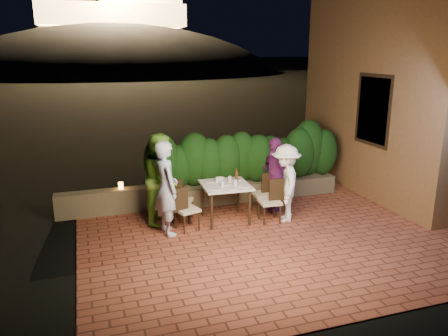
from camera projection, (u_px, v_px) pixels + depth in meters
name	position (u px, v px, depth m)	size (l,w,h in m)	color
ground	(283.00, 241.00, 7.77)	(400.00, 400.00, 0.00)	black
terrace_floor	(271.00, 233.00, 8.24)	(7.00, 6.00, 0.15)	brown
building_wall	(391.00, 84.00, 10.03)	(1.60, 5.00, 5.00)	brown
window_pane	(374.00, 110.00, 9.46)	(0.08, 1.00, 1.40)	black
window_frame	(374.00, 110.00, 9.46)	(0.06, 1.15, 1.55)	black
planter	(247.00, 190.00, 9.88)	(4.20, 0.55, 0.40)	brown
hedge	(248.00, 158.00, 9.68)	(4.00, 0.70, 1.10)	#12360E
parapet	(111.00, 202.00, 8.96)	(2.20, 0.30, 0.50)	brown
hill	(118.00, 101.00, 64.45)	(52.00, 40.00, 22.00)	black
dining_table	(226.00, 202.00, 8.54)	(0.90, 0.90, 0.75)	white
plate_nw	(216.00, 189.00, 8.14)	(0.20, 0.20, 0.01)	white
plate_sw	(209.00, 181.00, 8.60)	(0.20, 0.20, 0.01)	white
plate_ne	(244.00, 186.00, 8.32)	(0.23, 0.23, 0.01)	white
plate_se	(236.00, 179.00, 8.74)	(0.23, 0.23, 0.01)	white
plate_centre	(225.00, 184.00, 8.44)	(0.24, 0.24, 0.01)	white
plate_front	(233.00, 188.00, 8.19)	(0.20, 0.20, 0.01)	white
glass_nw	(223.00, 184.00, 8.27)	(0.07, 0.07, 0.11)	silver
glass_sw	(217.00, 180.00, 8.54)	(0.06, 0.06, 0.11)	silver
glass_ne	(236.00, 183.00, 8.36)	(0.07, 0.07, 0.11)	silver
glass_se	(230.00, 179.00, 8.59)	(0.07, 0.07, 0.11)	silver
beer_bottle	(237.00, 176.00, 8.50)	(0.06, 0.06, 0.29)	#51230D
bowl	(220.00, 179.00, 8.71)	(0.19, 0.19, 0.05)	white
chair_left_front	(187.00, 209.00, 8.09)	(0.39, 0.39, 0.84)	black
chair_left_back	(182.00, 200.00, 8.55)	(0.39, 0.39, 0.84)	black
chair_right_front	(270.00, 201.00, 8.47)	(0.40, 0.40, 0.86)	black
chair_right_back	(262.00, 193.00, 8.98)	(0.39, 0.39, 0.84)	black
diner_blue	(166.00, 188.00, 7.82)	(0.63, 0.42, 1.74)	silver
diner_green	(162.00, 178.00, 8.37)	(0.85, 0.67, 1.76)	#8BDA44
diner_white	(286.00, 183.00, 8.46)	(0.99, 0.57, 1.53)	white
diner_purple	(275.00, 174.00, 9.02)	(0.91, 0.38, 1.56)	#792873
parapet_lamp	(121.00, 186.00, 8.95)	(0.10, 0.10, 0.14)	orange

